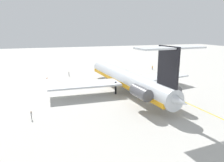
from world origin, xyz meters
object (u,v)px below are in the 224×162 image
object	(u,v)px
main_jetliner	(128,79)
ground_crew_starboard	(31,114)
ground_crew_portside	(69,74)
ground_crew_near_nose	(152,67)
safety_cone_nose	(47,78)

from	to	relation	value
main_jetliner	ground_crew_starboard	size ratio (longest dim) A/B	29.55
main_jetliner	ground_crew_portside	bearing A→B (deg)	21.49
ground_crew_near_nose	ground_crew_starboard	size ratio (longest dim) A/B	1.07
main_jetliner	ground_crew_near_nose	world-z (taller)	main_jetliner
main_jetliner	safety_cone_nose	bearing A→B (deg)	35.55
ground_crew_near_nose	ground_crew_starboard	xyz separation A→B (m)	(-39.08, 48.68, -0.07)
ground_crew_portside	ground_crew_starboard	xyz separation A→B (m)	(-37.08, 12.10, -0.06)
ground_crew_starboard	safety_cone_nose	bearing A→B (deg)	-93.05
ground_crew_portside	ground_crew_starboard	distance (m)	39.01
ground_crew_portside	safety_cone_nose	xyz separation A→B (m)	(-1.47, 8.06, -0.82)
ground_crew_portside	main_jetliner	bearing A→B (deg)	139.92
main_jetliner	ground_crew_near_nose	size ratio (longest dim) A/B	27.60
ground_crew_portside	ground_crew_starboard	size ratio (longest dim) A/B	1.05
ground_crew_near_nose	ground_crew_starboard	bearing A→B (deg)	137.37
ground_crew_near_nose	safety_cone_nose	world-z (taller)	ground_crew_near_nose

